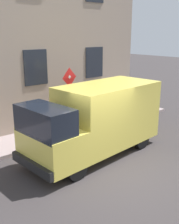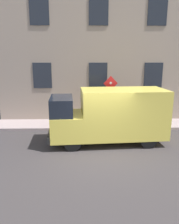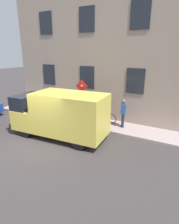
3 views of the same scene
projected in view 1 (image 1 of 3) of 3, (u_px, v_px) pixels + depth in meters
ground_plane at (118, 171)px, 8.66m from camera, size 80.00×80.00×0.00m
sidewalk_slab at (50, 134)px, 11.61m from camera, size 1.84×14.07×0.14m
building_facade at (29, 28)px, 11.32m from camera, size 0.75×12.07×8.90m
sign_post_stacked at (69, 92)px, 10.92m from camera, size 0.19×0.55×2.69m
delivery_van at (97, 119)px, 9.57m from camera, size 2.40×5.47×2.50m
bicycle_red at (74, 116)px, 12.76m from camera, size 0.46×1.72×0.89m
bicycle_blue at (61, 119)px, 12.28m from camera, size 0.49×1.71×0.89m
pedestrian at (100, 101)px, 13.22m from camera, size 0.47×0.39×1.72m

